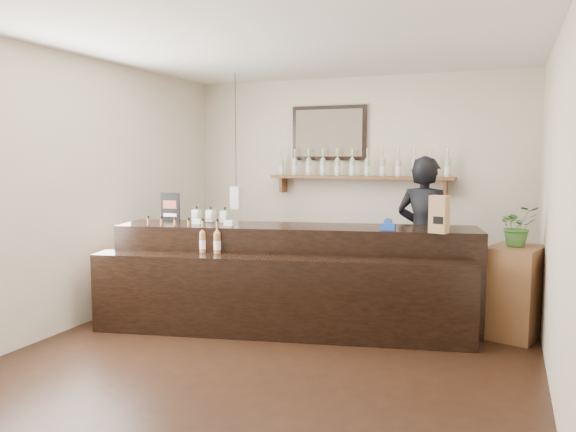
# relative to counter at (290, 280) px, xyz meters

# --- Properties ---
(ground) EXTENTS (5.00, 5.00, 0.00)m
(ground) POSITION_rel_counter_xyz_m (0.16, -0.56, -0.49)
(ground) COLOR black
(ground) RESTS_ON ground
(room_shell) EXTENTS (5.00, 5.00, 5.00)m
(room_shell) POSITION_rel_counter_xyz_m (0.16, -0.56, 1.21)
(room_shell) COLOR beige
(room_shell) RESTS_ON ground
(back_wall_decor) EXTENTS (2.66, 0.96, 1.69)m
(back_wall_decor) POSITION_rel_counter_xyz_m (0.02, 1.81, 1.26)
(back_wall_decor) COLOR brown
(back_wall_decor) RESTS_ON ground
(counter) EXTENTS (3.80, 1.75, 1.22)m
(counter) POSITION_rel_counter_xyz_m (0.00, 0.00, 0.00)
(counter) COLOR black
(counter) RESTS_ON ground
(promo_sign) EXTENTS (0.23, 0.04, 0.32)m
(promo_sign) POSITION_rel_counter_xyz_m (-1.46, 0.04, 0.71)
(promo_sign) COLOR black
(promo_sign) RESTS_ON counter
(paper_bag) EXTENTS (0.19, 0.16, 0.36)m
(paper_bag) POSITION_rel_counter_xyz_m (1.47, 0.10, 0.73)
(paper_bag) COLOR #996D4A
(paper_bag) RESTS_ON counter
(tape_dispenser) EXTENTS (0.15, 0.06, 0.12)m
(tape_dispenser) POSITION_rel_counter_xyz_m (0.98, 0.13, 0.60)
(tape_dispenser) COLOR #1740A4
(tape_dispenser) RESTS_ON counter
(side_cabinet) EXTENTS (0.61, 0.72, 0.90)m
(side_cabinet) POSITION_rel_counter_xyz_m (2.16, 0.53, -0.04)
(side_cabinet) COLOR brown
(side_cabinet) RESTS_ON ground
(potted_plant) EXTENTS (0.45, 0.43, 0.40)m
(potted_plant) POSITION_rel_counter_xyz_m (2.16, 0.53, 0.60)
(potted_plant) COLOR #396F2C
(potted_plant) RESTS_ON side_cabinet
(shopkeeper) EXTENTS (0.84, 0.67, 2.01)m
(shopkeeper) POSITION_rel_counter_xyz_m (1.21, 0.99, 0.51)
(shopkeeper) COLOR black
(shopkeeper) RESTS_ON ground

